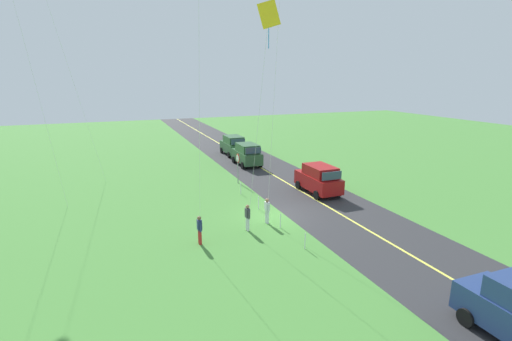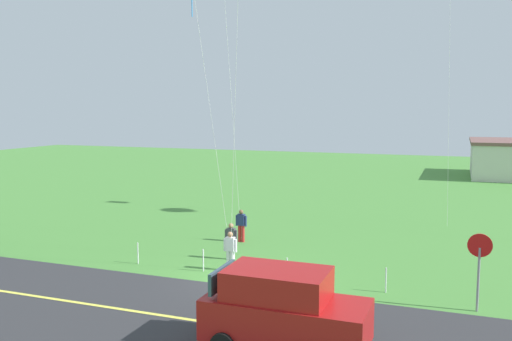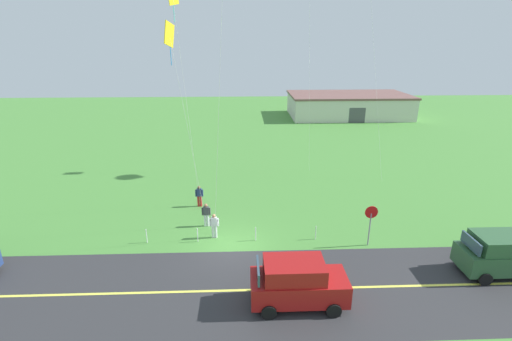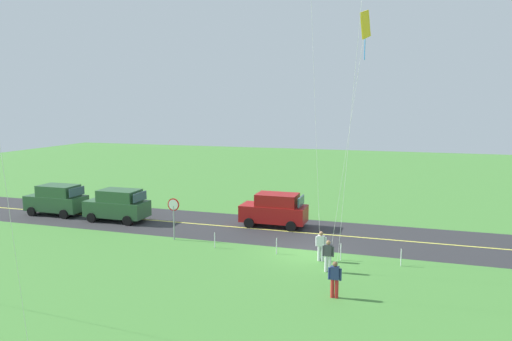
{
  "view_description": "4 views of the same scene",
  "coord_description": "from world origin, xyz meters",
  "views": [
    {
      "loc": [
        -21.07,
        9.82,
        8.9
      ],
      "look_at": [
        1.93,
        0.7,
        2.64
      ],
      "focal_mm": 26.23,
      "sensor_mm": 36.0,
      "label": 1
    },
    {
      "loc": [
        7.41,
        -18.45,
        6.52
      ],
      "look_at": [
        -0.25,
        1.93,
        4.02
      ],
      "focal_mm": 38.2,
      "sensor_mm": 36.0,
      "label": 2
    },
    {
      "loc": [
        0.71,
        -18.93,
        11.61
      ],
      "look_at": [
        1.54,
        2.05,
        4.06
      ],
      "focal_mm": 25.75,
      "sensor_mm": 36.0,
      "label": 3
    },
    {
      "loc": [
        -5.1,
        25.19,
        8.22
      ],
      "look_at": [
        2.59,
        0.92,
        4.63
      ],
      "focal_mm": 33.4,
      "sensor_mm": 36.0,
      "label": 4
    }
  ],
  "objects": [
    {
      "name": "stop_sign",
      "position": [
        8.14,
        -0.1,
        1.8
      ],
      "size": [
        0.76,
        0.08,
        2.56
      ],
      "color": "gray",
      "rests_on": "ground"
    },
    {
      "name": "fence_post_0",
      "position": [
        -5.1,
        0.7,
        0.45
      ],
      "size": [
        0.05,
        0.05,
        0.9
      ],
      "primitive_type": "cylinder",
      "color": "silver",
      "rests_on": "ground"
    },
    {
      "name": "asphalt_road",
      "position": [
        0.0,
        -4.0,
        0.0
      ],
      "size": [
        120.0,
        7.0,
        0.0
      ],
      "primitive_type": "cube",
      "color": "#2D2D30",
      "rests_on": "ground"
    },
    {
      "name": "fence_post_1",
      "position": [
        -2.05,
        0.7,
        0.45
      ],
      "size": [
        0.05,
        0.05,
        0.9
      ],
      "primitive_type": "cylinder",
      "color": "silver",
      "rests_on": "ground"
    },
    {
      "name": "person_adult_companion",
      "position": [
        -1.68,
        2.67,
        0.86
      ],
      "size": [
        0.58,
        0.22,
        1.6
      ],
      "rotation": [
        0.0,
        0.0,
        0.95
      ],
      "color": "silver",
      "rests_on": "ground"
    },
    {
      "name": "person_child_watcher",
      "position": [
        -2.45,
        5.73,
        0.86
      ],
      "size": [
        0.58,
        0.22,
        1.6
      ],
      "rotation": [
        0.0,
        0.0,
        1.25
      ],
      "color": "red",
      "rests_on": "ground"
    },
    {
      "name": "kite_blue_mid",
      "position": [
        -3.05,
        2.02,
        11.58
      ],
      "size": [
        1.62,
        1.24,
        12.54
      ],
      "color": "silver",
      "rests_on": "ground"
    },
    {
      "name": "fence_post_2",
      "position": [
        1.47,
        0.7,
        0.45
      ],
      "size": [
        0.05,
        0.05,
        0.9
      ],
      "primitive_type": "cylinder",
      "color": "silver",
      "rests_on": "ground"
    },
    {
      "name": "road_centre_stripe",
      "position": [
        0.0,
        -4.0,
        0.01
      ],
      "size": [
        120.0,
        0.16,
        0.0
      ],
      "primitive_type": "cube",
      "color": "#E5E04C",
      "rests_on": "asphalt_road"
    },
    {
      "name": "kite_yellow_high",
      "position": [
        -3.31,
        5.49,
        13.79
      ],
      "size": [
        1.17,
        0.97,
        14.81
      ],
      "color": "silver",
      "rests_on": "ground"
    },
    {
      "name": "car_suv_foreground",
      "position": [
        3.15,
        -5.02,
        1.15
      ],
      "size": [
        4.4,
        2.12,
        2.24
      ],
      "color": "maroon",
      "rests_on": "ground"
    },
    {
      "name": "warehouse_distant",
      "position": [
        17.51,
        38.33,
        1.75
      ],
      "size": [
        18.36,
        10.2,
        3.5
      ],
      "color": "beige",
      "rests_on": "ground"
    },
    {
      "name": "ground_plane",
      "position": [
        0.0,
        0.0,
        -0.05
      ],
      "size": [
        120.0,
        120.0,
        0.1
      ],
      "primitive_type": "cube",
      "color": "#478438"
    },
    {
      "name": "car_parked_east_near",
      "position": [
        14.07,
        -3.11,
        1.15
      ],
      "size": [
        4.4,
        2.12,
        2.24
      ],
      "color": "#2D5633",
      "rests_on": "ground"
    },
    {
      "name": "person_adult_near",
      "position": [
        -1.06,
        1.16,
        0.86
      ],
      "size": [
        0.58,
        0.22,
        1.6
      ],
      "rotation": [
        0.0,
        0.0,
        3.3
      ],
      "color": "silver",
      "rests_on": "ground"
    },
    {
      "name": "fence_post_3",
      "position": [
        5.14,
        0.7,
        0.45
      ],
      "size": [
        0.05,
        0.05,
        0.9
      ],
      "primitive_type": "cylinder",
      "color": "silver",
      "rests_on": "ground"
    }
  ]
}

